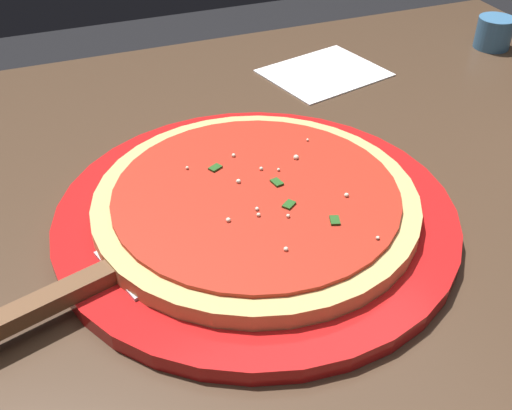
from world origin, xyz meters
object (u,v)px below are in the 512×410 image
(pizza_server, at_px, (85,286))
(cup_small_sauce, at_px, (494,33))
(napkin_folded_right, at_px, (324,73))
(serving_plate, at_px, (256,215))
(pizza, at_px, (256,201))

(pizza_server, bearing_deg, cup_small_sauce, 25.70)
(cup_small_sauce, bearing_deg, napkin_folded_right, 178.01)
(serving_plate, bearing_deg, cup_small_sauce, 28.51)
(pizza, distance_m, pizza_server, 0.17)
(pizza_server, height_order, cup_small_sauce, cup_small_sauce)
(serving_plate, relative_size, napkin_folded_right, 2.48)
(pizza_server, relative_size, cup_small_sauce, 4.33)
(serving_plate, relative_size, pizza_server, 1.67)
(napkin_folded_right, bearing_deg, serving_plate, -127.49)
(cup_small_sauce, bearing_deg, pizza, -151.49)
(cup_small_sauce, height_order, napkin_folded_right, cup_small_sauce)
(serving_plate, distance_m, pizza, 0.02)
(pizza_server, bearing_deg, napkin_folded_right, 40.61)
(pizza, xyz_separation_m, cup_small_sauce, (0.48, 0.26, -0.00))
(serving_plate, distance_m, cup_small_sauce, 0.54)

